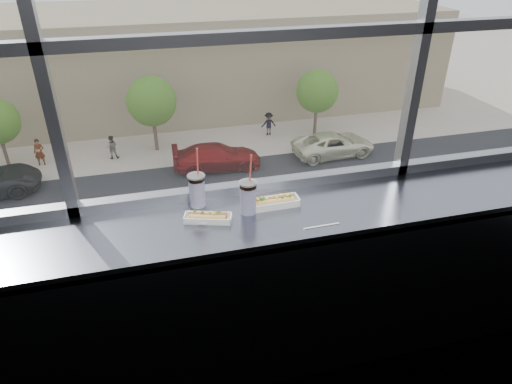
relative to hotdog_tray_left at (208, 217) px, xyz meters
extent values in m
plane|color=black|center=(0.30, 0.26, -0.58)|extent=(6.00, 0.00, 6.00)
cube|color=gray|center=(0.30, -0.01, -0.06)|extent=(6.00, 0.55, 0.06)
cube|color=gray|center=(0.30, -0.27, -0.58)|extent=(6.00, 0.04, 1.04)
cube|color=white|center=(0.00, 0.00, -0.02)|extent=(0.27, 0.16, 0.01)
cube|color=white|center=(0.00, 0.00, -0.01)|extent=(0.27, 0.16, 0.03)
cylinder|color=tan|center=(0.00, 0.00, 0.00)|extent=(0.20, 0.10, 0.04)
cylinder|color=brown|center=(0.00, 0.00, 0.01)|extent=(0.20, 0.09, 0.03)
cube|color=white|center=(0.38, 0.06, -0.02)|extent=(0.30, 0.10, 0.01)
cube|color=white|center=(0.38, 0.06, 0.00)|extent=(0.30, 0.10, 0.04)
cylinder|color=tan|center=(0.38, 0.06, 0.01)|extent=(0.23, 0.05, 0.05)
cylinder|color=brown|center=(0.38, 0.06, 0.02)|extent=(0.24, 0.04, 0.03)
cylinder|color=white|center=(-0.03, 0.18, 0.07)|extent=(0.09, 0.09, 0.18)
cylinder|color=black|center=(-0.03, 0.18, 0.15)|extent=(0.09, 0.09, 0.02)
cylinder|color=silver|center=(-0.03, 0.18, 0.16)|extent=(0.10, 0.10, 0.01)
cylinder|color=#EB4C3B|center=(-0.01, 0.17, 0.24)|extent=(0.01, 0.05, 0.19)
cylinder|color=white|center=(0.23, 0.03, 0.07)|extent=(0.09, 0.09, 0.18)
cylinder|color=black|center=(0.23, 0.03, 0.15)|extent=(0.09, 0.09, 0.02)
cylinder|color=silver|center=(0.23, 0.03, 0.16)|extent=(0.10, 0.10, 0.01)
cylinder|color=#EB4C3B|center=(0.24, 0.03, 0.24)|extent=(0.01, 0.05, 0.19)
cylinder|color=white|center=(0.57, -0.20, -0.02)|extent=(0.20, 0.01, 0.01)
ellipsoid|color=silver|center=(-0.02, -0.02, -0.01)|extent=(0.09, 0.06, 0.02)
plane|color=#B7A794|center=(0.30, 43.76, -12.13)|extent=(120.00, 120.00, 0.00)
cube|color=black|center=(0.30, 20.26, -12.10)|extent=(80.00, 10.00, 0.06)
cube|color=#B7A794|center=(0.30, 28.26, -12.11)|extent=(80.00, 6.00, 0.04)
cube|color=gray|center=(0.30, 38.26, -8.13)|extent=(50.00, 14.00, 8.00)
imported|color=white|center=(5.73, 16.26, -10.93)|extent=(3.57, 7.10, 2.28)
imported|color=#5045A4|center=(15.52, 16.26, -11.13)|extent=(3.09, 5.88, 1.87)
imported|color=maroon|center=(0.49, 16.26, -10.96)|extent=(3.00, 6.71, 2.21)
imported|color=maroon|center=(4.04, 24.26, -10.98)|extent=(3.04, 6.65, 2.17)
imported|color=#EEEDC5|center=(12.10, 24.26, -11.02)|extent=(2.91, 6.37, 2.08)
imported|color=#66605B|center=(-2.54, 27.59, -11.11)|extent=(0.87, 0.65, 1.96)
imported|color=#66605B|center=(8.83, 28.90, -11.03)|extent=(0.93, 0.70, 2.10)
imported|color=#66605B|center=(-7.09, 27.76, -11.00)|extent=(0.96, 0.72, 2.16)
cylinder|color=#47382B|center=(-9.23, 28.26, -11.03)|extent=(0.22, 0.22, 2.19)
cylinder|color=#47382B|center=(0.45, 28.26, -10.86)|extent=(0.25, 0.25, 2.52)
sphere|color=#447D1D|center=(0.45, 28.26, -8.55)|extent=(3.37, 3.37, 3.37)
cylinder|color=#47382B|center=(12.31, 28.26, -10.95)|extent=(0.23, 0.23, 2.35)
sphere|color=#447D1D|center=(12.31, 28.26, -8.80)|extent=(3.13, 3.13, 3.13)
camera|label=1|loc=(-0.27, -2.06, 1.33)|focal=32.00mm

